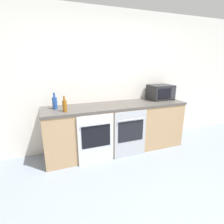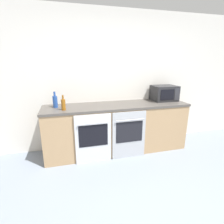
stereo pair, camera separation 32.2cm
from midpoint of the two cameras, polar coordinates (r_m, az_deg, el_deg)
name	(u,v)px [view 1 (the left image)]	position (r m, az deg, el deg)	size (l,w,h in m)	color
ground_plane	(178,222)	(2.29, 16.43, -31.40)	(16.00, 16.00, 0.00)	gray
wall_back	(110,81)	(3.48, -3.29, 10.00)	(10.00, 0.06, 2.60)	silver
counter_back	(117,127)	(3.35, -1.23, -5.11)	(2.66, 0.67, 0.91)	tan
oven_left	(96,139)	(2.93, -8.42, -8.92)	(0.60, 0.06, 0.86)	silver
oven_right	(130,134)	(3.11, 3.05, -7.26)	(0.60, 0.06, 0.86)	#A8AAAF
microwave	(160,92)	(3.73, 13.18, 6.29)	(0.47, 0.38, 0.30)	#232326
bottle_amber	(65,105)	(2.88, -18.35, 1.99)	(0.07, 0.07, 0.25)	#8C5114
bottle_blue	(55,103)	(3.08, -21.08, 2.83)	(0.08, 0.08, 0.27)	#234793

